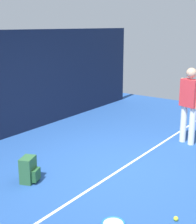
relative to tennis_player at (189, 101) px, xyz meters
name	(u,v)px	position (x,y,z in m)	size (l,w,h in m)	color
ground_plane	(115,166)	(-2.03, 0.60, -0.97)	(12.00, 12.00, 0.00)	#234C93
back_fence	(7,85)	(-2.03, 3.60, 0.27)	(10.00, 0.10, 2.48)	#141E38
court_line	(122,168)	(-2.03, 0.44, -0.96)	(9.00, 0.05, 0.00)	white
tennis_player	(189,101)	(0.00, 0.00, 0.00)	(0.33, 0.51, 1.70)	white
tennis_racket	(115,224)	(-3.60, -0.43, -0.95)	(0.37, 0.63, 0.03)	black
backpack	(29,170)	(-3.41, 1.44, -0.76)	(0.35, 0.36, 0.44)	#2D6038
tennis_ball_by_fence	(176,219)	(-3.04, -1.05, -0.93)	(0.07, 0.07, 0.07)	#CCE033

